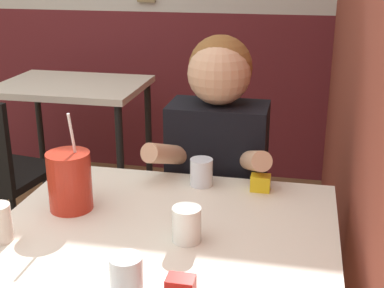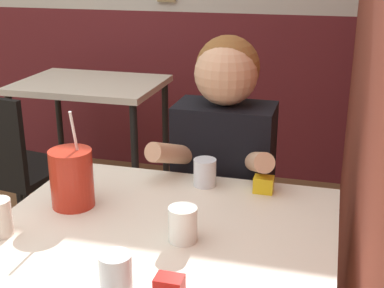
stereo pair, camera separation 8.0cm
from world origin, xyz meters
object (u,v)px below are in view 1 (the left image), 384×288
Objects in this scene: main_table at (159,264)px; cocktail_pitcher at (70,181)px; background_table at (73,100)px; person_seated at (217,192)px.

cocktail_pitcher reaches higher than main_table.
background_table is 0.68× the size of person_seated.
cocktail_pitcher reaches higher than background_table.
background_table is at bearing 120.68° from main_table.
background_table is 2.83× the size of cocktail_pitcher.
cocktail_pitcher is at bearing -127.34° from person_seated.
person_seated is at bearing 84.36° from main_table.
main_table is 0.75× the size of person_seated.
person_seated reaches higher than cocktail_pitcher.
cocktail_pitcher is (-0.35, -0.46, 0.21)m from person_seated.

